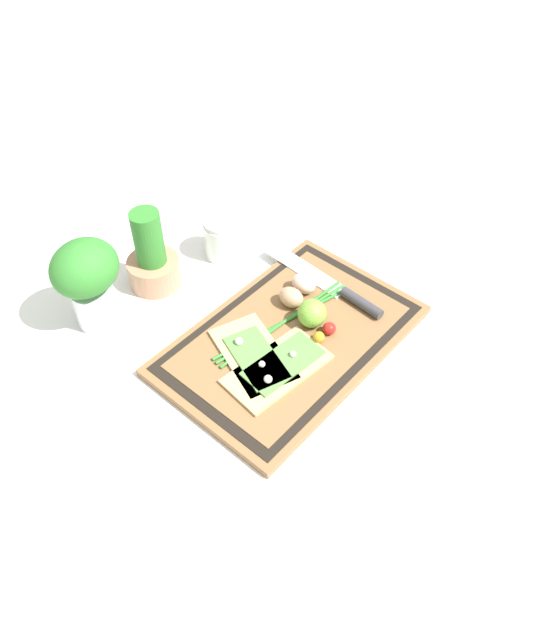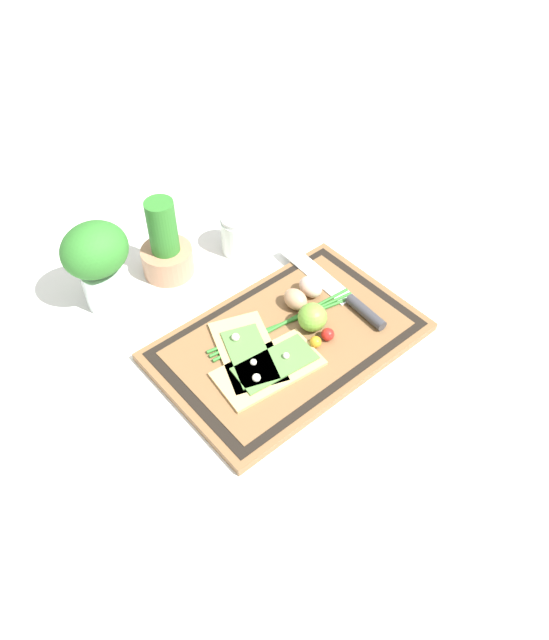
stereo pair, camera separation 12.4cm
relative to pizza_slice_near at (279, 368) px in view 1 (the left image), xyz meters
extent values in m
plane|color=silver|center=(0.08, 0.04, -0.03)|extent=(6.00, 6.00, 0.00)
cube|color=brown|center=(0.08, 0.04, -0.02)|extent=(0.51, 0.33, 0.02)
cube|color=black|center=(0.08, 0.04, -0.01)|extent=(0.48, 0.31, 0.00)
cube|color=brown|center=(0.08, 0.04, -0.01)|extent=(0.44, 0.27, 0.00)
cube|color=tan|center=(0.00, 0.00, 0.00)|extent=(0.21, 0.13, 0.01)
cube|color=#568942|center=(0.01, 0.00, 0.00)|extent=(0.16, 0.09, 0.00)
sphere|color=silver|center=(-0.04, -0.01, 0.01)|extent=(0.02, 0.02, 0.02)
sphere|color=silver|center=(0.04, 0.00, 0.01)|extent=(0.01, 0.01, 0.01)
cube|color=tan|center=(-0.01, 0.06, 0.00)|extent=(0.16, 0.21, 0.01)
cube|color=#568942|center=(-0.01, 0.05, 0.00)|extent=(0.12, 0.16, 0.00)
sphere|color=silver|center=(-0.01, 0.09, 0.01)|extent=(0.02, 0.02, 0.02)
sphere|color=silver|center=(-0.02, 0.02, 0.01)|extent=(0.01, 0.01, 0.01)
cube|color=silver|center=(0.25, 0.14, 0.00)|extent=(0.05, 0.22, 0.00)
cylinder|color=#38383D|center=(0.24, -0.02, 0.01)|extent=(0.03, 0.10, 0.02)
ellipsoid|color=tan|center=(0.15, 0.09, 0.02)|extent=(0.04, 0.06, 0.04)
ellipsoid|color=beige|center=(0.20, 0.10, 0.02)|extent=(0.04, 0.06, 0.04)
sphere|color=#70A838|center=(0.13, 0.03, 0.02)|extent=(0.06, 0.06, 0.06)
sphere|color=red|center=(0.14, -0.01, 0.01)|extent=(0.03, 0.03, 0.03)
sphere|color=orange|center=(0.11, -0.01, 0.01)|extent=(0.02, 0.02, 0.02)
cylinder|color=#2D7528|center=(0.10, 0.07, 0.00)|extent=(0.33, 0.08, 0.01)
cylinder|color=#2D7528|center=(0.10, 0.07, 0.00)|extent=(0.33, 0.06, 0.01)
cylinder|color=#2D7528|center=(0.10, 0.07, 0.00)|extent=(0.33, 0.03, 0.01)
cylinder|color=#AD7A5B|center=(0.02, 0.37, 0.01)|extent=(0.11, 0.11, 0.06)
cylinder|color=#2D7528|center=(0.02, 0.37, 0.08)|extent=(0.06, 0.06, 0.16)
cylinder|color=silver|center=(0.19, 0.33, 0.02)|extent=(0.08, 0.08, 0.08)
cylinder|color=#B73323|center=(0.19, 0.33, -0.01)|extent=(0.07, 0.07, 0.03)
cylinder|color=silver|center=(0.19, 0.33, 0.06)|extent=(0.08, 0.08, 0.01)
cylinder|color=silver|center=(-0.13, 0.37, 0.02)|extent=(0.09, 0.09, 0.09)
ellipsoid|color=#2D7528|center=(-0.13, 0.37, 0.12)|extent=(0.14, 0.12, 0.11)
camera|label=1|loc=(-0.56, -0.48, 0.92)|focal=35.00mm
camera|label=2|loc=(-0.47, -0.57, 0.92)|focal=35.00mm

